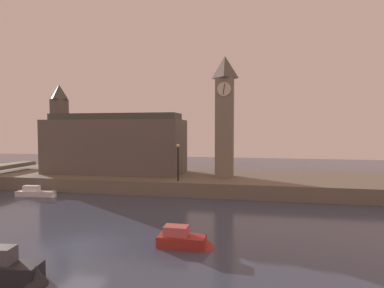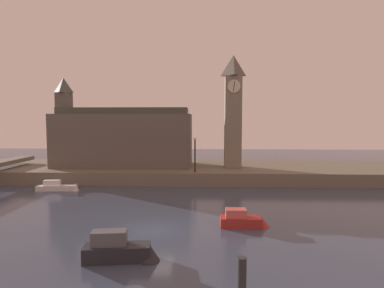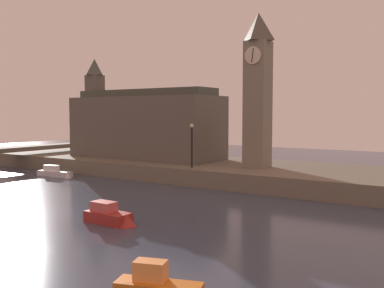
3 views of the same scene
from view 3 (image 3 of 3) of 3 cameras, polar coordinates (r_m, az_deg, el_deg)
name	(u,v)px [view 3 (image 3 of 3)]	position (r m, az deg, el deg)	size (l,w,h in m)	color
ground_plane	(29,213)	(30.01, -20.52, -8.47)	(120.00, 120.00, 0.00)	#384256
far_embankment	(199,169)	(44.41, 0.92, -3.23)	(70.00, 12.00, 1.50)	#6B6051
clock_tower	(258,88)	(39.83, 8.57, 7.20)	(2.21, 2.26, 13.76)	slate
parliament_hall	(143,124)	(48.24, -6.36, 2.55)	(17.22, 6.40, 11.27)	#5B544C
streetlamp	(192,140)	(38.82, -0.02, 0.47)	(0.36, 0.36, 3.93)	black
boat_ferry_white	(57,173)	(46.14, -17.23, -3.61)	(4.54, 1.33, 1.31)	silver
boat_dinghy_red	(111,216)	(25.97, -10.46, -9.21)	(3.40, 1.29, 1.22)	maroon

